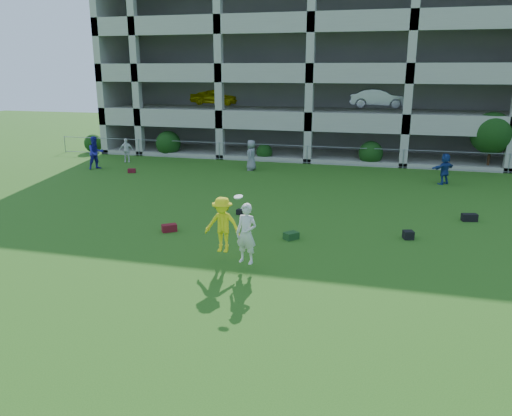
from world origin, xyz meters
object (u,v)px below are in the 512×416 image
(bystander_a, at_px, (96,153))
(bystander_b, at_px, (126,150))
(bystander_c, at_px, (251,155))
(frisbee_contest, at_px, (229,227))
(parking_garage, at_px, (327,68))
(bystander_d, at_px, (445,169))
(crate_d, at_px, (408,235))

(bystander_a, distance_m, bystander_b, 2.70)
(bystander_c, height_order, frisbee_contest, frisbee_contest)
(bystander_b, bearing_deg, parking_garage, 20.73)
(bystander_a, bearing_deg, bystander_d, -52.65)
(frisbee_contest, bearing_deg, bystander_c, 102.83)
(bystander_b, xyz_separation_m, bystander_c, (8.71, -0.55, 0.13))
(bystander_a, height_order, frisbee_contest, frisbee_contest)
(crate_d, bearing_deg, bystander_c, 129.43)
(bystander_a, bearing_deg, frisbee_contest, -100.83)
(bystander_d, relative_size, frisbee_contest, 0.79)
(bystander_c, distance_m, frisbee_contest, 15.25)
(frisbee_contest, bearing_deg, parking_garage, 90.98)
(bystander_d, xyz_separation_m, frisbee_contest, (-7.58, -13.85, 0.42))
(bystander_a, xyz_separation_m, frisbee_contest, (12.70, -12.79, 0.25))
(crate_d, bearing_deg, bystander_b, 147.15)
(bystander_a, distance_m, parking_garage, 19.07)
(bystander_b, height_order, bystander_d, bystander_d)
(bystander_d, distance_m, frisbee_contest, 15.79)
(bystander_a, xyz_separation_m, bystander_c, (9.32, 2.07, -0.08))
(bystander_a, bearing_deg, crate_d, -81.28)
(bystander_a, relative_size, parking_garage, 0.07)
(bystander_a, xyz_separation_m, parking_garage, (12.25, 13.73, 5.01))
(bystander_c, bearing_deg, bystander_b, -103.16)
(bystander_a, bearing_deg, bystander_c, -43.09)
(frisbee_contest, bearing_deg, bystander_a, 134.81)
(bystander_b, xyz_separation_m, frisbee_contest, (12.09, -15.41, 0.47))
(bystander_a, xyz_separation_m, crate_d, (18.21, -8.74, -0.85))
(crate_d, relative_size, frisbee_contest, 0.17)
(crate_d, height_order, parking_garage, parking_garage)
(bystander_b, distance_m, crate_d, 20.96)
(bystander_b, bearing_deg, bystander_d, -27.47)
(bystander_b, distance_m, bystander_d, 19.74)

